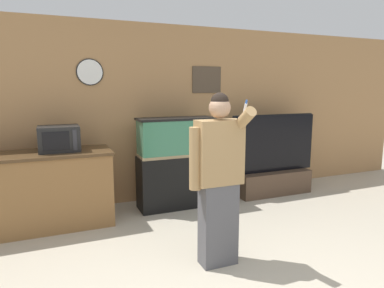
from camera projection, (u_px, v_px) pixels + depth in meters
The scene contains 6 objects.
wall_back_paneled at pixel (146, 114), 5.05m from camera, with size 10.00×0.08×2.60m.
counter_island at pixel (41, 190), 4.11m from camera, with size 1.67×0.67×0.93m.
microwave at pixel (59, 138), 4.14m from camera, with size 0.47×0.40×0.31m.
aquarium_on_stand at pixel (176, 163), 4.82m from camera, with size 1.08×0.40×1.28m.
tv_on_stand at pixel (273, 171), 5.46m from camera, with size 1.48×0.40×1.28m.
person_standing at pixel (218, 178), 3.19m from camera, with size 0.52×0.39×1.64m.
Camera 1 is at (-1.30, -1.88, 1.69)m, focal length 32.00 mm.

